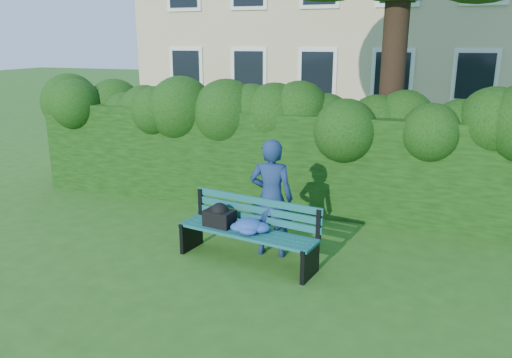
% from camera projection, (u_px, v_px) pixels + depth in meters
% --- Properties ---
extents(ground, '(80.00, 80.00, 0.00)m').
position_uv_depth(ground, '(243.00, 250.00, 7.51)').
color(ground, '#2B581A').
rests_on(ground, ground).
extents(hedge, '(10.00, 1.00, 1.80)m').
position_uv_depth(hedge, '(285.00, 160.00, 9.26)').
color(hedge, black).
rests_on(hedge, ground).
extents(park_bench, '(2.10, 0.90, 0.89)m').
position_uv_depth(park_bench, '(244.00, 227.00, 7.03)').
color(park_bench, '#0E4941').
rests_on(park_bench, ground).
extents(man_reading, '(0.66, 0.46, 1.73)m').
position_uv_depth(man_reading, '(271.00, 198.00, 7.13)').
color(man_reading, navy).
rests_on(man_reading, ground).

